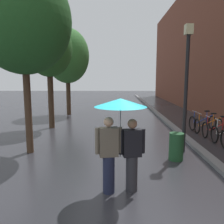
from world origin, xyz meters
name	(u,v)px	position (x,y,z in m)	size (l,w,h in m)	color
ground_plane	(103,192)	(0.00, 0.00, 0.00)	(80.00, 80.00, 0.00)	#2D2D33
kerb_strip	(160,116)	(3.20, 10.00, 0.06)	(0.30, 36.00, 0.12)	slate
street_tree_0	(23,21)	(-2.64, 2.69, 4.28)	(3.03, 3.03, 5.98)	#473323
street_tree_1	(49,49)	(-2.97, 6.60, 3.92)	(2.26, 2.26, 5.36)	#473323
street_tree_2	(67,56)	(-2.96, 10.82, 3.97)	(2.91, 2.91, 5.81)	#473323
parked_bicycle_2	(217,129)	(4.56, 4.65, 0.38)	(1.11, 0.74, 0.96)	black
parked_bicycle_3	(208,125)	(4.50, 5.45, 0.38)	(1.08, 0.70, 0.96)	black
parked_bicycle_4	(202,122)	(4.50, 6.17, 0.38)	(1.16, 0.83, 0.96)	black
couple_under_umbrella	(120,130)	(0.38, 0.05, 1.40)	(1.13, 1.13, 2.09)	#1E233D
street_lamp_post	(186,80)	(2.60, 2.82, 2.46)	(0.24, 0.24, 4.20)	black
litter_bin	(176,147)	(2.15, 2.05, 0.42)	(0.44, 0.44, 0.85)	#1E4C28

